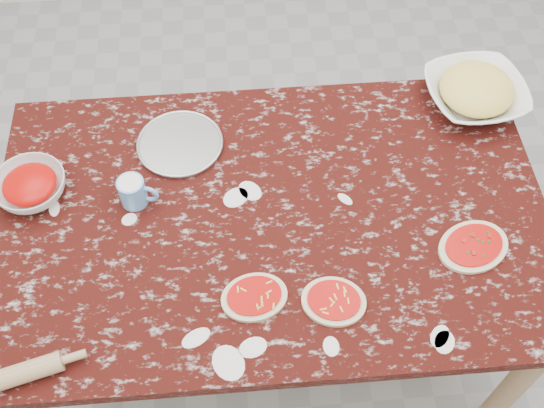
{
  "coord_description": "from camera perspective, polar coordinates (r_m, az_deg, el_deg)",
  "views": [
    {
      "loc": [
        -0.08,
        -1.03,
        2.31
      ],
      "look_at": [
        0.0,
        0.0,
        0.8
      ],
      "focal_mm": 42.93,
      "sensor_mm": 36.0,
      "label": 1
    }
  ],
  "objects": [
    {
      "name": "ground",
      "position": [
        2.53,
        0.0,
        -10.31
      ],
      "size": [
        4.0,
        4.0,
        0.0
      ],
      "primitive_type": "plane",
      "color": "gray"
    },
    {
      "name": "pizza_right",
      "position": [
        1.89,
        17.23,
        -3.58
      ],
      "size": [
        0.25,
        0.22,
        0.02
      ],
      "color": "beige",
      "rests_on": "worktable"
    },
    {
      "name": "cheese_bowl",
      "position": [
        2.22,
        17.36,
        9.19
      ],
      "size": [
        0.35,
        0.35,
        0.08
      ],
      "primitive_type": "imported",
      "rotation": [
        0.0,
        0.0,
        0.12
      ],
      "color": "white",
      "rests_on": "worktable"
    },
    {
      "name": "flour_mug",
      "position": [
        1.9,
        -12.04,
        1.07
      ],
      "size": [
        0.12,
        0.08,
        0.09
      ],
      "color": "#629EE3",
      "rests_on": "worktable"
    },
    {
      "name": "sauce_bowl",
      "position": [
        2.01,
        -20.39,
        1.41
      ],
      "size": [
        0.27,
        0.27,
        0.07
      ],
      "primitive_type": "imported",
      "rotation": [
        0.0,
        0.0,
        0.34
      ],
      "color": "white",
      "rests_on": "worktable"
    },
    {
      "name": "rolling_pin",
      "position": [
        1.75,
        -22.07,
        -13.92
      ],
      "size": [
        0.26,
        0.12,
        0.05
      ],
      "primitive_type": "cylinder",
      "rotation": [
        0.0,
        1.57,
        0.26
      ],
      "color": "tan",
      "rests_on": "worktable"
    },
    {
      "name": "pizza_left",
      "position": [
        1.73,
        -1.57,
        -8.15
      ],
      "size": [
        0.2,
        0.17,
        0.02
      ],
      "color": "beige",
      "rests_on": "worktable"
    },
    {
      "name": "worktable",
      "position": [
        1.94,
        0.0,
        -2.22
      ],
      "size": [
        1.6,
        1.0,
        0.75
      ],
      "color": "black",
      "rests_on": "ground"
    },
    {
      "name": "pizza_tray",
      "position": [
        2.04,
        -8.07,
        5.2
      ],
      "size": [
        0.29,
        0.29,
        0.01
      ],
      "primitive_type": "cylinder",
      "rotation": [
        0.0,
        0.0,
        -0.09
      ],
      "color": "#B2B2B7",
      "rests_on": "worktable"
    },
    {
      "name": "pizza_mid",
      "position": [
        1.73,
        5.44,
        -8.49
      ],
      "size": [
        0.2,
        0.18,
        0.02
      ],
      "color": "beige",
      "rests_on": "worktable"
    }
  ]
}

